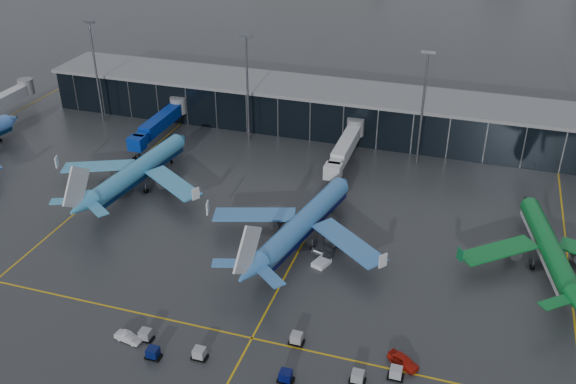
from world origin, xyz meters
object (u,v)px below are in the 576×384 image
(mobile_airstair, at_px, (322,261))
(service_van_white, at_px, (128,337))
(airliner_arkefly, at_px, (137,160))
(service_van_red, at_px, (403,361))
(airliner_aer_lingus, at_px, (551,236))
(airliner_klm_near, at_px, (304,211))
(baggage_carts, at_px, (262,364))

(mobile_airstair, relative_size, service_van_white, 0.91)
(airliner_arkefly, bearing_deg, service_van_white, -56.84)
(service_van_red, bearing_deg, airliner_arkefly, 89.78)
(airliner_aer_lingus, distance_m, mobile_airstair, 38.46)
(airliner_arkefly, height_order, mobile_airstair, airliner_arkefly)
(airliner_arkefly, distance_m, airliner_aer_lingus, 79.58)
(airliner_aer_lingus, bearing_deg, service_van_white, -158.97)
(airliner_klm_near, distance_m, mobile_airstair, 9.71)
(service_van_red, bearing_deg, mobile_airstair, 71.03)
(service_van_white, bearing_deg, airliner_aer_lingus, -47.39)
(service_van_red, xyz_separation_m, service_van_white, (-38.57, -7.26, -0.12))
(baggage_carts, relative_size, service_van_white, 9.22)
(airliner_arkefly, height_order, baggage_carts, airliner_arkefly)
(airliner_arkefly, distance_m, mobile_airstair, 46.30)
(airliner_arkefly, xyz_separation_m, service_van_red, (60.10, -35.12, -5.34))
(airliner_klm_near, bearing_deg, service_van_white, -105.33)
(mobile_airstair, relative_size, service_van_red, 0.80)
(airliner_arkefly, bearing_deg, airliner_klm_near, -7.64)
(airliner_klm_near, xyz_separation_m, service_van_red, (21.88, -25.68, -5.46))
(service_van_red, height_order, service_van_white, service_van_red)
(baggage_carts, bearing_deg, airliner_klm_near, 96.36)
(baggage_carts, bearing_deg, service_van_white, -178.05)
(airliner_arkefly, relative_size, service_van_red, 8.53)
(airliner_aer_lingus, bearing_deg, mobile_airstair, -174.47)
(airliner_arkefly, height_order, service_van_white, airliner_arkefly)
(airliner_arkefly, xyz_separation_m, service_van_white, (21.53, -42.38, -5.46))
(airliner_aer_lingus, relative_size, mobile_airstair, 9.83)
(airliner_klm_near, height_order, service_van_red, airliner_klm_near)
(airliner_arkefly, height_order, airliner_aer_lingus, airliner_arkefly)
(airliner_arkefly, relative_size, airliner_aer_lingus, 1.09)
(airliner_klm_near, relative_size, service_van_white, 9.89)
(airliner_arkefly, bearing_deg, service_van_red, -24.07)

